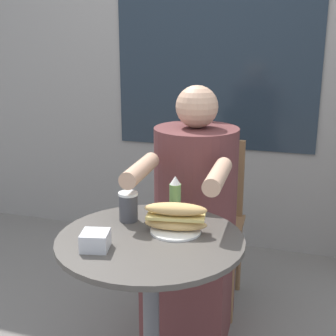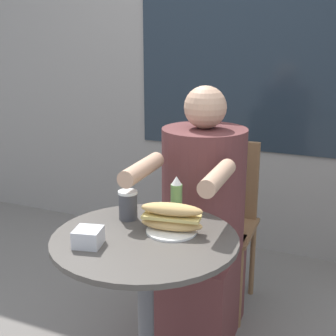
{
  "view_description": "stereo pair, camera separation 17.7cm",
  "coord_description": "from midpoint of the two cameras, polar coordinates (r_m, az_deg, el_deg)",
  "views": [
    {
      "loc": [
        0.53,
        -1.42,
        1.4
      ],
      "look_at": [
        0.0,
        0.2,
        0.92
      ],
      "focal_mm": 50.0,
      "sensor_mm": 36.0,
      "label": 1
    },
    {
      "loc": [
        0.7,
        -1.36,
        1.4
      ],
      "look_at": [
        0.0,
        0.2,
        0.92
      ],
      "focal_mm": 50.0,
      "sensor_mm": 36.0,
      "label": 2
    }
  ],
  "objects": [
    {
      "name": "diner_chair",
      "position": [
        2.52,
        8.59,
        -4.8
      ],
      "size": [
        0.4,
        0.4,
        0.87
      ],
      "rotation": [
        0.0,
        0.0,
        3.2
      ],
      "color": "brown",
      "rests_on": "ground_plane"
    },
    {
      "name": "seated_diner",
      "position": [
        2.21,
        6.27,
        -8.04
      ],
      "size": [
        0.41,
        0.7,
        1.19
      ],
      "rotation": [
        0.0,
        0.0,
        3.2
      ],
      "color": "brown",
      "rests_on": "ground_plane"
    },
    {
      "name": "sandwich_on_plate",
      "position": [
        1.69,
        3.47,
        -6.26
      ],
      "size": [
        0.24,
        0.19,
        0.11
      ],
      "rotation": [
        0.0,
        0.0,
        0.17
      ],
      "color": "white",
      "rests_on": "cafe_table"
    },
    {
      "name": "napkin_box",
      "position": [
        1.6,
        -6.57,
        -8.45
      ],
      "size": [
        0.11,
        0.11,
        0.06
      ],
      "rotation": [
        0.0,
        0.0,
        0.24
      ],
      "color": "silver",
      "rests_on": "cafe_table"
    },
    {
      "name": "storefront_wall",
      "position": [
        3.05,
        12.9,
        15.49
      ],
      "size": [
        8.0,
        0.09,
        2.8
      ],
      "color": "gray",
      "rests_on": "ground_plane"
    },
    {
      "name": "condiment_bottle",
      "position": [
        1.86,
        3.77,
        -3.39
      ],
      "size": [
        0.05,
        0.05,
        0.15
      ],
      "color": "#66934C",
      "rests_on": "cafe_table"
    },
    {
      "name": "drink_cup",
      "position": [
        1.8,
        -2.09,
        -4.57
      ],
      "size": [
        0.07,
        0.07,
        0.11
      ],
      "color": "#424247",
      "rests_on": "cafe_table"
    },
    {
      "name": "cafe_table",
      "position": [
        1.76,
        0.22,
        -14.23
      ],
      "size": [
        0.67,
        0.67,
        0.72
      ],
      "color": "#47423D",
      "rests_on": "ground_plane"
    }
  ]
}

